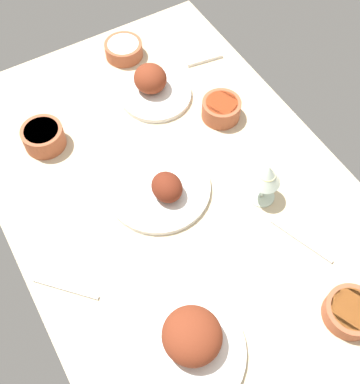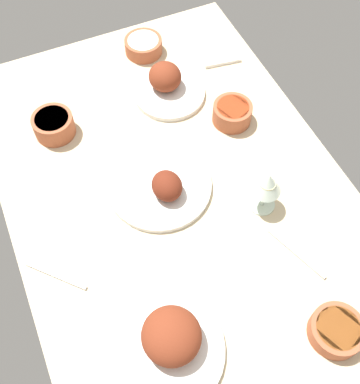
% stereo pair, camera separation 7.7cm
% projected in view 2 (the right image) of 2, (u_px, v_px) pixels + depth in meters
% --- Properties ---
extents(dining_table, '(1.40, 0.90, 0.04)m').
position_uv_depth(dining_table, '(180.00, 200.00, 1.31)').
color(dining_table, '#C6B28E').
rests_on(dining_table, ground).
extents(plate_center_main, '(0.28, 0.28, 0.08)m').
position_uv_depth(plate_center_main, '(162.00, 186.00, 1.28)').
color(plate_center_main, silver).
rests_on(plate_center_main, dining_table).
extents(plate_far_side, '(0.22, 0.22, 0.10)m').
position_uv_depth(plate_far_side, '(167.00, 84.00, 1.46)').
color(plate_far_side, silver).
rests_on(plate_far_side, dining_table).
extents(plate_near_viewer, '(0.29, 0.29, 0.10)m').
position_uv_depth(plate_near_viewer, '(166.00, 342.00, 1.05)').
color(plate_near_viewer, silver).
rests_on(plate_near_viewer, dining_table).
extents(bowl_pasta, '(0.12, 0.12, 0.06)m').
position_uv_depth(bowl_pasta, '(54.00, 125.00, 1.38)').
color(bowl_pasta, '#A35133').
rests_on(bowl_pasta, dining_table).
extents(bowl_sauce, '(0.12, 0.12, 0.06)m').
position_uv_depth(bowl_sauce, '(232.00, 113.00, 1.40)').
color(bowl_sauce, '#A35133').
rests_on(bowl_sauce, dining_table).
extents(bowl_soup, '(0.12, 0.12, 0.05)m').
position_uv_depth(bowl_soup, '(336.00, 330.00, 1.07)').
color(bowl_soup, '#A35133').
rests_on(bowl_soup, dining_table).
extents(bowl_cream, '(0.12, 0.12, 0.05)m').
position_uv_depth(bowl_cream, '(143.00, 45.00, 1.56)').
color(bowl_cream, '#A35133').
rests_on(bowl_cream, dining_table).
extents(wine_glass, '(0.08, 0.08, 0.14)m').
position_uv_depth(wine_glass, '(267.00, 185.00, 1.19)').
color(wine_glass, silver).
rests_on(wine_glass, dining_table).
extents(folded_napkin, '(0.17, 0.14, 0.01)m').
position_uv_depth(folded_napkin, '(216.00, 48.00, 1.59)').
color(folded_napkin, white).
rests_on(folded_napkin, dining_table).
extents(fork_loose, '(0.13, 0.12, 0.01)m').
position_uv_depth(fork_loose, '(56.00, 276.00, 1.16)').
color(fork_loose, silver).
rests_on(fork_loose, dining_table).
extents(spoon_loose, '(0.17, 0.07, 0.01)m').
position_uv_depth(spoon_loose, '(296.00, 253.00, 1.20)').
color(spoon_loose, silver).
rests_on(spoon_loose, dining_table).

